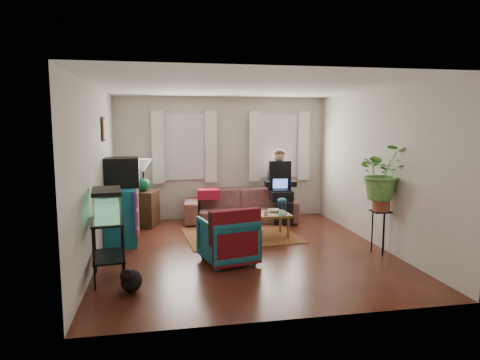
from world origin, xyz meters
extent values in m
cube|color=#4F2B14|center=(0.00, 0.00, 0.00)|extent=(4.50, 5.00, 0.01)
cube|color=white|center=(0.00, 0.00, 2.60)|extent=(4.50, 5.00, 0.01)
cube|color=silver|center=(0.00, 2.50, 1.30)|extent=(4.50, 0.01, 2.60)
cube|color=silver|center=(0.00, -2.50, 1.30)|extent=(4.50, 0.01, 2.60)
cube|color=silver|center=(-2.25, 0.00, 1.30)|extent=(0.01, 5.00, 2.60)
cube|color=silver|center=(2.25, 0.00, 1.30)|extent=(0.01, 5.00, 2.60)
cube|color=white|center=(-0.80, 2.48, 1.55)|extent=(1.08, 0.04, 1.38)
cube|color=white|center=(1.25, 2.48, 1.55)|extent=(1.08, 0.04, 1.38)
cube|color=white|center=(-0.80, 2.40, 1.55)|extent=(1.36, 0.06, 1.50)
cube|color=white|center=(1.25, 2.40, 1.55)|extent=(1.36, 0.06, 1.50)
cube|color=#3D2616|center=(-2.21, 0.85, 1.95)|extent=(0.04, 0.32, 0.40)
cube|color=brown|center=(0.11, 0.91, 0.01)|extent=(2.12, 1.75, 0.01)
imported|color=brown|center=(0.32, 2.05, 0.45)|extent=(2.38, 1.14, 0.90)
cube|color=#412C18|center=(-1.65, 2.00, 0.35)|extent=(0.62, 0.62, 0.71)
cube|color=#116468|center=(-1.99, 0.93, 0.48)|extent=(0.56, 1.07, 0.95)
cube|color=black|center=(-1.97, 1.03, 1.20)|extent=(0.60, 0.55, 0.51)
cube|color=black|center=(-2.00, -0.94, 0.40)|extent=(0.48, 0.75, 0.80)
cube|color=#7FD899|center=(-2.00, -0.94, 1.01)|extent=(0.43, 0.69, 0.42)
ellipsoid|color=black|center=(-1.69, -1.43, 0.17)|extent=(0.36, 0.45, 0.34)
imported|color=#116469|center=(-0.36, -0.53, 0.38)|extent=(0.88, 0.84, 0.75)
cube|color=#9E0A0A|center=(-0.29, -0.81, 0.53)|extent=(0.77, 0.35, 0.62)
cube|color=brown|center=(0.44, 0.76, 0.21)|extent=(1.06, 0.61, 0.43)
imported|color=white|center=(0.21, 0.66, 0.47)|extent=(0.12, 0.12, 0.09)
imported|color=beige|center=(0.50, 0.59, 0.47)|extent=(0.10, 0.10, 0.09)
imported|color=white|center=(0.72, 0.87, 0.45)|extent=(0.21, 0.21, 0.05)
cylinder|color=#B21414|center=(0.15, 0.89, 0.45)|extent=(0.34, 0.34, 0.04)
cube|color=black|center=(2.07, -0.54, 0.34)|extent=(0.30, 0.30, 0.69)
imported|color=#599947|center=(2.07, -0.54, 1.16)|extent=(0.81, 0.71, 0.87)
camera|label=1|loc=(-1.30, -6.59, 2.05)|focal=32.00mm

